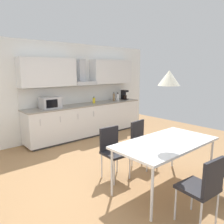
# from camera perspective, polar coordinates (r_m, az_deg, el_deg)

# --- Properties ---
(ground_plane) EXTENTS (8.67, 7.75, 0.02)m
(ground_plane) POSITION_cam_1_polar(r_m,az_deg,el_deg) (4.12, 0.97, -15.58)
(ground_plane) COLOR #9E754C
(wall_back) EXTENTS (6.93, 0.10, 2.55)m
(wall_back) POSITION_cam_1_polar(r_m,az_deg,el_deg) (5.95, -16.24, 5.10)
(wall_back) COLOR white
(wall_back) RESTS_ON ground_plane
(kitchen_counter) EXTENTS (3.52, 0.66, 0.90)m
(kitchen_counter) POSITION_cam_1_polar(r_m,az_deg,el_deg) (6.22, -6.50, -1.97)
(kitchen_counter) COLOR #333333
(kitchen_counter) RESTS_ON ground_plane
(backsplash_tile) EXTENTS (3.50, 0.02, 0.48)m
(backsplash_tile) POSITION_cam_1_polar(r_m,az_deg,el_deg) (6.36, -8.19, 4.55)
(backsplash_tile) COLOR silver
(backsplash_tile) RESTS_ON kitchen_counter
(upper_wall_cabinets) EXTENTS (3.50, 0.40, 0.70)m
(upper_wall_cabinets) POSITION_cam_1_polar(r_m,az_deg,el_deg) (6.19, -7.55, 10.19)
(upper_wall_cabinets) COLOR silver
(microwave) EXTENTS (0.48, 0.35, 0.28)m
(microwave) POSITION_cam_1_polar(r_m,az_deg,el_deg) (5.59, -15.78, 2.34)
(microwave) COLOR #ADADB2
(microwave) RESTS_ON kitchen_counter
(coffee_maker) EXTENTS (0.18, 0.19, 0.30)m
(coffee_maker) POSITION_cam_1_polar(r_m,az_deg,el_deg) (7.06, 3.18, 4.51)
(coffee_maker) COLOR black
(coffee_maker) RESTS_ON kitchen_counter
(bottle_brown) EXTENTS (0.06, 0.06, 0.27)m
(bottle_brown) POSITION_cam_1_polar(r_m,az_deg,el_deg) (6.71, 0.48, 3.92)
(bottle_brown) COLOR brown
(bottle_brown) RESTS_ON kitchen_counter
(bottle_white) EXTENTS (0.08, 0.08, 0.25)m
(bottle_white) POSITION_cam_1_polar(r_m,az_deg,el_deg) (6.78, 1.52, 3.90)
(bottle_white) COLOR white
(bottle_white) RESTS_ON kitchen_counter
(bottle_yellow) EXTENTS (0.08, 0.08, 0.18)m
(bottle_yellow) POSITION_cam_1_polar(r_m,az_deg,el_deg) (6.28, -4.75, 3.05)
(bottle_yellow) COLOR yellow
(bottle_yellow) RESTS_ON kitchen_counter
(dining_table) EXTENTS (1.66, 0.86, 0.76)m
(dining_table) POSITION_cam_1_polar(r_m,az_deg,el_deg) (3.46, 13.88, -8.21)
(dining_table) COLOR white
(dining_table) RESTS_ON ground_plane
(chair_far_right) EXTENTS (0.44, 0.44, 0.87)m
(chair_far_right) POSITION_cam_1_polar(r_m,az_deg,el_deg) (4.26, 7.69, -6.92)
(chair_far_right) COLOR black
(chair_far_right) RESTS_ON ground_plane
(chair_near_left) EXTENTS (0.43, 0.43, 0.87)m
(chair_near_left) POSITION_cam_1_polar(r_m,az_deg,el_deg) (2.85, 22.95, -17.05)
(chair_near_left) COLOR black
(chair_near_left) RESTS_ON ground_plane
(chair_far_left) EXTENTS (0.42, 0.42, 0.87)m
(chair_far_left) POSITION_cam_1_polar(r_m,az_deg,el_deg) (3.77, 0.18, -9.22)
(chair_far_left) COLOR black
(chair_far_left) RESTS_ON ground_plane
(pendant_lamp) EXTENTS (0.32, 0.32, 0.22)m
(pendant_lamp) POSITION_cam_1_polar(r_m,az_deg,el_deg) (3.28, 14.68, 8.58)
(pendant_lamp) COLOR silver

